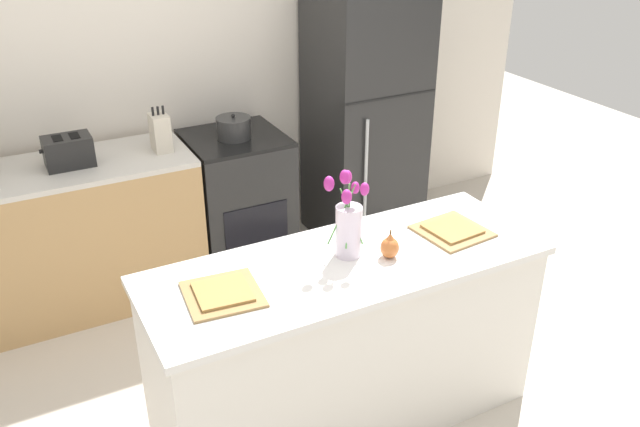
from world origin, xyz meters
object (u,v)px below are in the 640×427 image
object	(u,v)px
flower_vase	(348,223)
refrigerator	(365,115)
pear_figurine	(390,247)
knife_block	(160,133)
stove_range	(238,202)
plate_setting_right	(452,230)
toaster	(68,151)
plate_setting_left	(222,293)
cooking_pot	(234,128)

from	to	relation	value
flower_vase	refrigerator	bearing A→B (deg)	56.73
pear_figurine	refrigerator	bearing A→B (deg)	62.38
knife_block	stove_range	bearing A→B (deg)	2.82
plate_setting_right	toaster	world-z (taller)	toaster
knife_block	plate_setting_right	bearing A→B (deg)	-59.28
pear_figurine	stove_range	bearing A→B (deg)	92.90
pear_figurine	toaster	distance (m)	1.96
stove_range	toaster	world-z (taller)	toaster
refrigerator	pear_figurine	xyz separation A→B (m)	(-0.87, -1.66, 0.04)
refrigerator	toaster	distance (m)	1.94
stove_range	flower_vase	bearing A→B (deg)	-92.52
pear_figurine	plate_setting_right	world-z (taller)	pear_figurine
plate_setting_left	cooking_pot	size ratio (longest dim) A/B	1.50
stove_range	toaster	xyz separation A→B (m)	(-0.99, -0.01, 0.54)
plate_setting_left	pear_figurine	bearing A→B (deg)	-4.49
flower_vase	toaster	size ratio (longest dim) A/B	1.42
refrigerator	knife_block	bearing A→B (deg)	-179.04
plate_setting_left	refrigerator	bearing A→B (deg)	44.59
pear_figurine	plate_setting_right	xyz separation A→B (m)	(0.39, 0.06, -0.04)
plate_setting_right	knife_block	world-z (taller)	knife_block
cooking_pot	toaster	bearing A→B (deg)	179.01
pear_figurine	cooking_pot	bearing A→B (deg)	93.34
toaster	plate_setting_left	bearing A→B (deg)	-78.63
cooking_pot	knife_block	world-z (taller)	knife_block
pear_figurine	toaster	xyz separation A→B (m)	(-1.07, 1.64, 0.06)
stove_range	cooking_pot	bearing A→B (deg)	-112.30
toaster	pear_figurine	bearing A→B (deg)	-56.91
stove_range	refrigerator	size ratio (longest dim) A/B	0.51
cooking_pot	refrigerator	bearing A→B (deg)	1.68
refrigerator	flower_vase	xyz separation A→B (m)	(-1.02, -1.55, 0.14)
plate_setting_left	cooking_pot	xyz separation A→B (m)	(0.66, 1.57, 0.08)
plate_setting_left	cooking_pot	bearing A→B (deg)	67.24
refrigerator	pear_figurine	distance (m)	1.87
refrigerator	flower_vase	world-z (taller)	refrigerator
plate_setting_right	cooking_pot	bearing A→B (deg)	107.03
plate_setting_left	plate_setting_right	xyz separation A→B (m)	(1.14, 0.00, 0.00)
stove_range	toaster	size ratio (longest dim) A/B	3.25
refrigerator	plate_setting_left	xyz separation A→B (m)	(-1.62, -1.60, -0.00)
stove_range	flower_vase	size ratio (longest dim) A/B	2.29
toaster	cooking_pot	xyz separation A→B (m)	(0.98, -0.02, -0.02)
plate_setting_right	toaster	bearing A→B (deg)	132.58
plate_setting_left	plate_setting_right	world-z (taller)	same
toaster	cooking_pot	size ratio (longest dim) A/B	1.30
plate_setting_left	toaster	world-z (taller)	toaster
flower_vase	pear_figurine	world-z (taller)	flower_vase
stove_range	pear_figurine	xyz separation A→B (m)	(0.08, -1.65, 0.48)
toaster	knife_block	distance (m)	0.52
refrigerator	stove_range	bearing A→B (deg)	-179.96
flower_vase	pear_figurine	bearing A→B (deg)	-34.22
flower_vase	toaster	distance (m)	1.79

